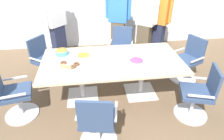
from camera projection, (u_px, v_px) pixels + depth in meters
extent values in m
cube|color=brown|center=(112.00, 95.00, 3.79)|extent=(10.00, 10.00, 0.01)
cube|color=#CCB793|center=(112.00, 61.00, 3.40)|extent=(2.40, 1.20, 0.04)
cube|color=silver|center=(83.00, 96.00, 3.72)|extent=(0.56, 0.56, 0.02)
cylinder|color=silver|center=(82.00, 81.00, 3.53)|extent=(0.09, 0.09, 0.69)
cube|color=silver|center=(140.00, 92.00, 3.84)|extent=(0.56, 0.56, 0.02)
cylinder|color=silver|center=(141.00, 76.00, 3.65)|extent=(0.09, 0.09, 0.69)
cylinder|color=silver|center=(120.00, 66.00, 4.68)|extent=(0.68, 0.68, 0.02)
cylinder|color=silver|center=(120.00, 58.00, 4.57)|extent=(0.05, 0.05, 0.41)
cube|color=#33476B|center=(121.00, 49.00, 4.45)|extent=(0.58, 0.58, 0.06)
cube|color=#33476B|center=(122.00, 35.00, 4.50)|extent=(0.43, 0.18, 0.42)
cube|color=silver|center=(132.00, 45.00, 4.35)|extent=(0.14, 0.36, 0.02)
cube|color=silver|center=(110.00, 43.00, 4.43)|extent=(0.14, 0.36, 0.02)
cylinder|color=silver|center=(51.00, 78.00, 4.23)|extent=(0.75, 0.75, 0.02)
cylinder|color=silver|center=(49.00, 70.00, 4.12)|extent=(0.05, 0.05, 0.41)
cube|color=#33476B|center=(47.00, 60.00, 4.00)|extent=(0.64, 0.64, 0.06)
cube|color=#33476B|center=(37.00, 47.00, 3.96)|extent=(0.29, 0.38, 0.42)
cube|color=silver|center=(55.00, 50.00, 4.12)|extent=(0.32, 0.24, 0.02)
cube|color=silver|center=(37.00, 60.00, 3.75)|extent=(0.32, 0.24, 0.02)
cylinder|color=silver|center=(23.00, 114.00, 3.32)|extent=(0.63, 0.63, 0.02)
cylinder|color=silver|center=(19.00, 104.00, 3.21)|extent=(0.05, 0.05, 0.41)
cube|color=#33476B|center=(16.00, 93.00, 3.09)|extent=(0.54, 0.54, 0.06)
cube|color=silver|center=(15.00, 78.00, 3.23)|extent=(0.37, 0.10, 0.02)
cube|color=silver|center=(12.00, 96.00, 2.83)|extent=(0.37, 0.10, 0.02)
cylinder|color=silver|center=(99.00, 140.00, 2.87)|extent=(0.63, 0.63, 0.02)
cylinder|color=silver|center=(98.00, 129.00, 2.76)|extent=(0.05, 0.05, 0.41)
cube|color=#33476B|center=(98.00, 117.00, 2.64)|extent=(0.53, 0.53, 0.06)
cube|color=#33476B|center=(95.00, 115.00, 2.33)|extent=(0.44, 0.12, 0.42)
cube|color=silver|center=(79.00, 110.00, 2.58)|extent=(0.09, 0.37, 0.02)
cube|color=silver|center=(116.00, 111.00, 2.56)|extent=(0.09, 0.37, 0.02)
cylinder|color=silver|center=(190.00, 114.00, 3.33)|extent=(0.67, 0.67, 0.02)
cylinder|color=silver|center=(193.00, 104.00, 3.21)|extent=(0.05, 0.05, 0.41)
cube|color=#33476B|center=(196.00, 93.00, 3.09)|extent=(0.57, 0.57, 0.06)
cube|color=#33476B|center=(214.00, 81.00, 2.94)|extent=(0.16, 0.43, 0.42)
cube|color=silver|center=(201.00, 96.00, 2.82)|extent=(0.36, 0.14, 0.02)
cube|color=silver|center=(195.00, 78.00, 3.23)|extent=(0.36, 0.14, 0.02)
cylinder|color=silver|center=(182.00, 78.00, 4.23)|extent=(0.72, 0.72, 0.02)
cylinder|color=silver|center=(184.00, 70.00, 4.12)|extent=(0.05, 0.05, 0.41)
cube|color=#33476B|center=(186.00, 60.00, 4.00)|extent=(0.61, 0.61, 0.06)
cube|color=#33476B|center=(196.00, 47.00, 3.97)|extent=(0.22, 0.41, 0.42)
cube|color=silver|center=(198.00, 60.00, 3.76)|extent=(0.35, 0.18, 0.02)
cube|color=silver|center=(178.00, 50.00, 4.11)|extent=(0.35, 0.18, 0.02)
cube|color=#232842|center=(59.00, 42.00, 4.91)|extent=(0.37, 0.37, 0.82)
cube|color=white|center=(55.00, 12.00, 4.53)|extent=(0.47, 0.47, 0.65)
cylinder|color=white|center=(63.00, 8.00, 4.69)|extent=(0.11, 0.11, 0.59)
cylinder|color=white|center=(45.00, 13.00, 4.33)|extent=(0.11, 0.11, 0.59)
cube|color=brown|center=(118.00, 38.00, 5.02)|extent=(0.37, 0.29, 0.88)
cube|color=blue|center=(118.00, 7.00, 4.61)|extent=(0.49, 0.35, 0.70)
cylinder|color=blue|center=(130.00, 6.00, 4.55)|extent=(0.10, 0.10, 0.63)
cylinder|color=blue|center=(107.00, 5.00, 4.64)|extent=(0.10, 0.10, 0.63)
cube|color=brown|center=(144.00, 40.00, 5.01)|extent=(0.37, 0.36, 0.81)
cube|color=white|center=(146.00, 11.00, 4.63)|extent=(0.48, 0.46, 0.64)
cylinder|color=white|center=(157.00, 12.00, 4.49)|extent=(0.11, 0.11, 0.58)
cylinder|color=white|center=(136.00, 8.00, 4.74)|extent=(0.11, 0.11, 0.58)
cube|color=#232842|center=(157.00, 39.00, 5.08)|extent=(0.36, 0.37, 0.82)
cube|color=orange|center=(160.00, 10.00, 4.70)|extent=(0.46, 0.47, 0.65)
cylinder|color=orange|center=(171.00, 10.00, 4.54)|extent=(0.11, 0.11, 0.58)
cylinder|color=orange|center=(151.00, 7.00, 4.83)|extent=(0.11, 0.11, 0.58)
cylinder|color=#4C9EC6|center=(62.00, 52.00, 3.55)|extent=(0.24, 0.24, 0.08)
ellipsoid|color=#AD702D|center=(62.00, 50.00, 3.53)|extent=(0.21, 0.21, 0.07)
cylinder|color=beige|center=(84.00, 57.00, 3.43)|extent=(0.23, 0.23, 0.06)
ellipsoid|color=orange|center=(83.00, 55.00, 3.41)|extent=(0.20, 0.20, 0.06)
cylinder|color=white|center=(136.00, 62.00, 3.25)|extent=(0.26, 0.26, 0.07)
ellipsoid|color=#9E3D8E|center=(137.00, 61.00, 3.23)|extent=(0.23, 0.23, 0.07)
cylinder|color=white|center=(70.00, 65.00, 3.23)|extent=(0.32, 0.32, 0.01)
torus|color=brown|center=(76.00, 64.00, 3.22)|extent=(0.11, 0.11, 0.03)
torus|color=pink|center=(74.00, 61.00, 3.31)|extent=(0.11, 0.11, 0.03)
torus|color=pink|center=(69.00, 61.00, 3.32)|extent=(0.11, 0.11, 0.03)
torus|color=brown|center=(64.00, 63.00, 3.26)|extent=(0.11, 0.11, 0.03)
torus|color=tan|center=(63.00, 66.00, 3.16)|extent=(0.11, 0.11, 0.03)
torus|color=tan|center=(69.00, 67.00, 3.13)|extent=(0.11, 0.11, 0.03)
torus|color=brown|center=(73.00, 67.00, 3.15)|extent=(0.11, 0.11, 0.03)
cylinder|color=white|center=(115.00, 60.00, 3.40)|extent=(0.19, 0.19, 0.01)
cylinder|color=silver|center=(115.00, 59.00, 3.39)|extent=(0.19, 0.19, 0.01)
cylinder|color=white|center=(115.00, 59.00, 3.39)|extent=(0.19, 0.19, 0.01)
cylinder|color=silver|center=(115.00, 59.00, 3.39)|extent=(0.19, 0.19, 0.01)
cylinder|color=white|center=(115.00, 58.00, 3.38)|extent=(0.19, 0.19, 0.01)
cylinder|color=silver|center=(115.00, 58.00, 3.38)|extent=(0.19, 0.19, 0.01)
cylinder|color=white|center=(115.00, 58.00, 3.38)|extent=(0.19, 0.19, 0.01)
cylinder|color=silver|center=(115.00, 58.00, 3.38)|extent=(0.19, 0.19, 0.01)
cube|color=white|center=(152.00, 49.00, 3.69)|extent=(0.16, 0.16, 0.06)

